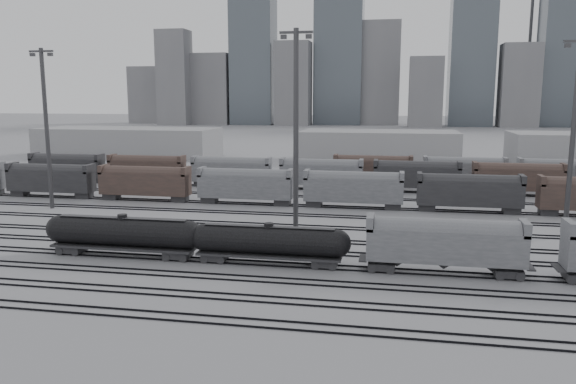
% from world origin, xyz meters
% --- Properties ---
extents(ground, '(900.00, 900.00, 0.00)m').
position_xyz_m(ground, '(0.00, 0.00, 0.00)').
color(ground, '#A5A6AA').
rests_on(ground, ground).
extents(tracks, '(220.00, 71.50, 0.16)m').
position_xyz_m(tracks, '(0.00, 17.50, 0.08)').
color(tracks, black).
rests_on(tracks, ground).
extents(tank_car_a, '(17.67, 2.94, 4.37)m').
position_xyz_m(tank_car_a, '(-14.13, 1.00, 2.53)').
color(tank_car_a, '#262629').
rests_on(tank_car_a, ground).
extents(tank_car_b, '(16.61, 2.77, 4.10)m').
position_xyz_m(tank_car_b, '(1.75, 1.00, 2.37)').
color(tank_car_b, '#262629').
rests_on(tank_car_b, ground).
extents(hopper_car_a, '(14.85, 2.95, 5.31)m').
position_xyz_m(hopper_car_a, '(18.95, 1.00, 3.28)').
color(hopper_car_a, '#262629').
rests_on(hopper_car_a, ground).
extents(light_mast_b, '(3.81, 0.61, 23.84)m').
position_xyz_m(light_mast_b, '(-37.19, 23.19, 12.65)').
color(light_mast_b, '#3C3C3E').
rests_on(light_mast_b, ground).
extents(light_mast_c, '(3.95, 0.63, 24.70)m').
position_xyz_m(light_mast_c, '(2.32, 13.52, 13.10)').
color(light_mast_c, '#3C3C3E').
rests_on(light_mast_c, ground).
extents(light_mast_d, '(3.79, 0.61, 23.67)m').
position_xyz_m(light_mast_d, '(34.85, 19.43, 12.56)').
color(light_mast_d, '#3C3C3E').
rests_on(light_mast_d, ground).
extents(bg_string_near, '(151.00, 3.00, 5.60)m').
position_xyz_m(bg_string_near, '(8.00, 32.00, 2.80)').
color(bg_string_near, gray).
rests_on(bg_string_near, ground).
extents(bg_string_mid, '(151.00, 3.00, 5.60)m').
position_xyz_m(bg_string_mid, '(18.00, 48.00, 2.80)').
color(bg_string_mid, '#262629').
rests_on(bg_string_mid, ground).
extents(bg_string_far, '(66.00, 3.00, 5.60)m').
position_xyz_m(bg_string_far, '(35.50, 56.00, 2.80)').
color(bg_string_far, brown).
rests_on(bg_string_far, ground).
extents(warehouse_left, '(50.00, 18.00, 8.00)m').
position_xyz_m(warehouse_left, '(-60.00, 95.00, 4.00)').
color(warehouse_left, '#9D9DA0').
rests_on(warehouse_left, ground).
extents(warehouse_mid, '(40.00, 18.00, 8.00)m').
position_xyz_m(warehouse_mid, '(10.00, 95.00, 4.00)').
color(warehouse_mid, '#9D9DA0').
rests_on(warehouse_mid, ground).
extents(skyline, '(316.00, 22.40, 95.00)m').
position_xyz_m(skyline, '(10.84, 280.00, 34.73)').
color(skyline, gray).
rests_on(skyline, ground).
extents(crane_left, '(42.00, 1.80, 100.00)m').
position_xyz_m(crane_left, '(-28.74, 305.00, 57.39)').
color(crane_left, '#3C3C3E').
rests_on(crane_left, ground).
extents(crane_right, '(42.00, 1.80, 100.00)m').
position_xyz_m(crane_right, '(91.26, 305.00, 57.39)').
color(crane_right, '#3C3C3E').
rests_on(crane_right, ground).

